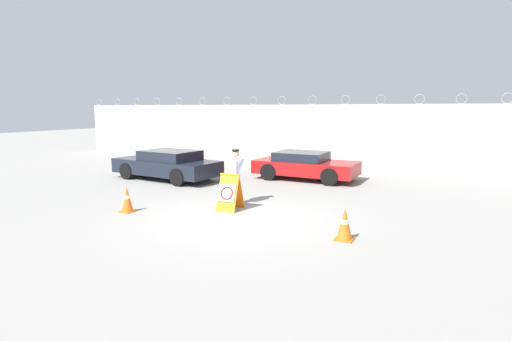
{
  "coord_description": "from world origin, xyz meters",
  "views": [
    {
      "loc": [
        5.38,
        -9.26,
        2.99
      ],
      "look_at": [
        -0.22,
        1.63,
        1.09
      ],
      "focal_mm": 28.0,
      "sensor_mm": 36.0,
      "label": 1
    }
  ],
  "objects": [
    {
      "name": "ground_plane",
      "position": [
        0.0,
        0.0,
        0.0
      ],
      "size": [
        90.0,
        90.0,
        0.0
      ],
      "primitive_type": "plane",
      "color": "gray"
    },
    {
      "name": "perimeter_wall",
      "position": [
        -0.0,
        11.15,
        1.61
      ],
      "size": [
        36.0,
        0.3,
        3.66
      ],
      "color": "#ADA8A0",
      "rests_on": "ground_plane"
    },
    {
      "name": "parked_car_rear_sedan",
      "position": [
        -0.44,
        6.6,
        0.61
      ],
      "size": [
        4.28,
        2.03,
        1.17
      ],
      "rotation": [
        0.0,
        0.0,
        -0.01
      ],
      "color": "black",
      "rests_on": "ground_plane"
    },
    {
      "name": "parked_car_front_coupe",
      "position": [
        -5.65,
        3.92,
        0.64
      ],
      "size": [
        4.87,
        2.28,
        1.25
      ],
      "rotation": [
        0.0,
        0.0,
        3.06
      ],
      "color": "black",
      "rests_on": "ground_plane"
    },
    {
      "name": "traffic_cone_mid",
      "position": [
        -3.16,
        -0.88,
        0.38
      ],
      "size": [
        0.38,
        0.38,
        0.76
      ],
      "color": "orange",
      "rests_on": "ground_plane"
    },
    {
      "name": "barricade_sign",
      "position": [
        -0.63,
        0.7,
        0.54
      ],
      "size": [
        0.66,
        0.82,
        1.09
      ],
      "rotation": [
        0.0,
        0.0,
        0.08
      ],
      "color": "orange",
      "rests_on": "ground_plane"
    },
    {
      "name": "security_guard",
      "position": [
        -0.83,
        1.43,
        0.96
      ],
      "size": [
        0.4,
        0.67,
        1.73
      ],
      "rotation": [
        0.0,
        0.0,
        2.06
      ],
      "color": "#514C42",
      "rests_on": "ground_plane"
    },
    {
      "name": "traffic_cone_near",
      "position": [
        3.15,
        -0.47,
        0.37
      ],
      "size": [
        0.41,
        0.41,
        0.75
      ],
      "color": "orange",
      "rests_on": "ground_plane"
    }
  ]
}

